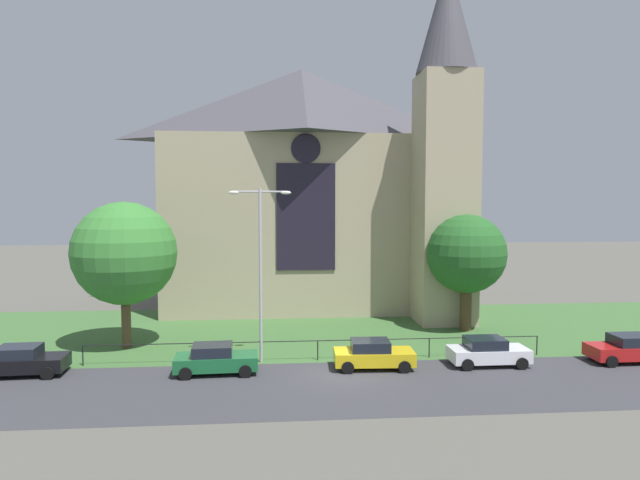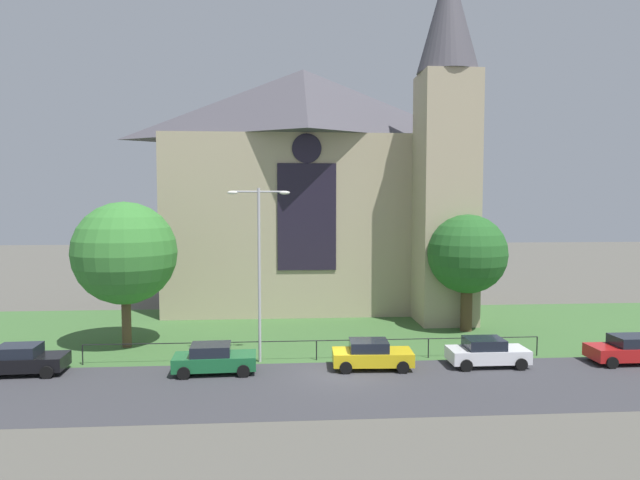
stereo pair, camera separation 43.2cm
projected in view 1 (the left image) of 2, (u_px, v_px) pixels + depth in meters
The scene contains 13 objects.
ground at pixel (323, 329), 38.21m from camera, with size 160.00×160.00×0.00m, color #56544C.
road_asphalt at pixel (346, 386), 26.27m from camera, with size 120.00×8.00×0.01m, color #38383D.
grass_verge at pixel (326, 336), 36.22m from camera, with size 120.00×20.00×0.01m, color #3D6633.
church_building at pixel (311, 185), 46.46m from camera, with size 23.20×16.20×26.00m.
iron_railing at pixel (318, 343), 30.60m from camera, with size 25.44×0.07×1.13m.
tree_right_near at pixel (467, 254), 37.49m from camera, with size 5.38×5.38×7.99m.
tree_left_near at pixel (125, 253), 33.00m from camera, with size 6.20×6.20×8.84m.
streetlamp_near at pixel (260, 254), 29.90m from camera, with size 3.37×0.26×9.57m.
parked_car_black at pixel (22, 361), 27.93m from camera, with size 4.28×2.19×1.51m.
parked_car_green at pixel (216, 359), 28.25m from camera, with size 4.27×2.17×1.51m.
parked_car_yellow at pixel (373, 354), 29.12m from camera, with size 4.28×2.18×1.51m.
parked_car_white at pixel (488, 352), 29.66m from camera, with size 4.21×2.03×1.51m.
parked_car_red at pixel (628, 349), 30.27m from camera, with size 4.21×2.03×1.51m.
Camera 1 is at (-3.38, -27.55, 8.77)m, focal length 30.89 mm.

